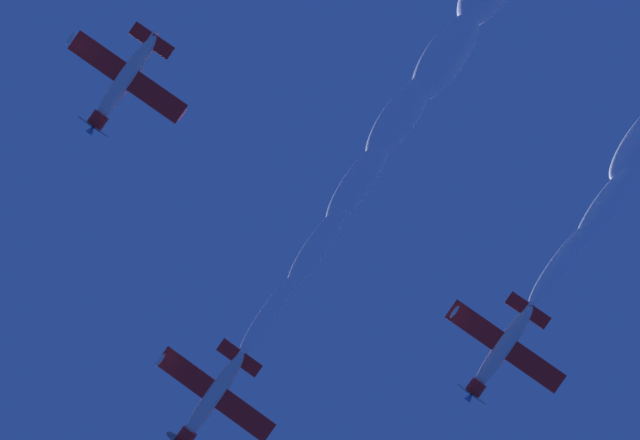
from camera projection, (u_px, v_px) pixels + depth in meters
The scene contains 4 objects.
airplane_lead at pixel (211, 399), 80.09m from camera, with size 8.35×7.60×2.79m.
airplane_left_wingman at pixel (123, 83), 79.32m from camera, with size 8.33×7.59×2.90m.
airplane_right_wingman at pixel (500, 351), 81.72m from camera, with size 8.34×7.59×2.93m.
smoke_trail_lead at pixel (453, 42), 79.40m from camera, with size 14.42×34.90×4.00m.
Camera 1 is at (14.54, 18.95, 1.67)m, focal length 71.41 mm.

